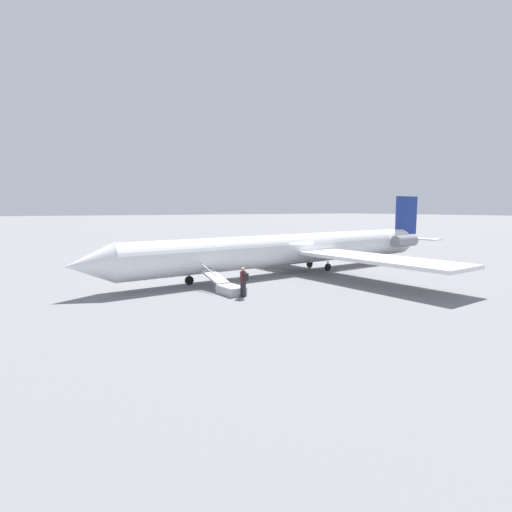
% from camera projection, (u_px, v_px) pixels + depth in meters
% --- Properties ---
extents(ground_plane, '(600.00, 600.00, 0.00)m').
position_uv_depth(ground_plane, '(293.00, 272.00, 32.28)').
color(ground_plane, slate).
extents(airplane_main, '(34.39, 26.60, 6.35)m').
position_uv_depth(airplane_main, '(302.00, 248.00, 32.61)').
color(airplane_main, white).
rests_on(airplane_main, ground).
extents(boarding_stairs, '(1.36, 4.08, 1.62)m').
position_uv_depth(boarding_stairs, '(228.00, 287.00, 24.24)').
color(boarding_stairs, '#B2B2B7').
rests_on(boarding_stairs, ground).
extents(passenger, '(0.36, 0.55, 1.74)m').
position_uv_depth(passenger, '(243.00, 280.00, 23.08)').
color(passenger, '#23232D').
rests_on(passenger, ground).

